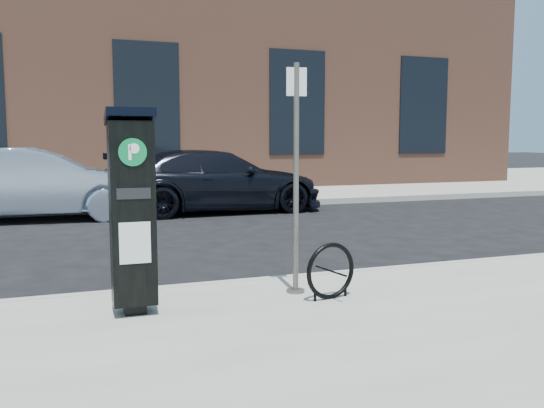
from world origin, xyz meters
name	(u,v)px	position (x,y,z in m)	size (l,w,h in m)	color
ground	(290,288)	(0.00, 0.00, 0.00)	(120.00, 120.00, 0.00)	black
sidewalk_far	(141,189)	(0.00, 14.00, 0.07)	(60.00, 12.00, 0.15)	gray
curb_near	(291,282)	(0.00, -0.02, 0.07)	(60.00, 0.12, 0.16)	#9E9B93
curb_far	(172,208)	(0.00, 8.02, 0.07)	(60.00, 0.12, 0.16)	#9E9B93
building	(129,78)	(0.00, 17.00, 4.15)	(28.00, 10.05, 8.25)	brown
parking_kiosk	(132,210)	(-1.91, -0.87, 1.12)	(0.44, 0.39, 1.88)	black
sign_pole	(296,181)	(-0.22, -0.71, 1.33)	(0.21, 0.19, 2.38)	#4C4743
bike_rack	(331,271)	(0.01, -1.06, 0.43)	(0.58, 0.15, 0.58)	black
car_silver	(39,184)	(-3.03, 7.34, 0.79)	(1.68, 4.81, 1.58)	#8997AE
car_dark	(217,181)	(1.00, 7.40, 0.76)	(2.12, 5.21, 1.51)	black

